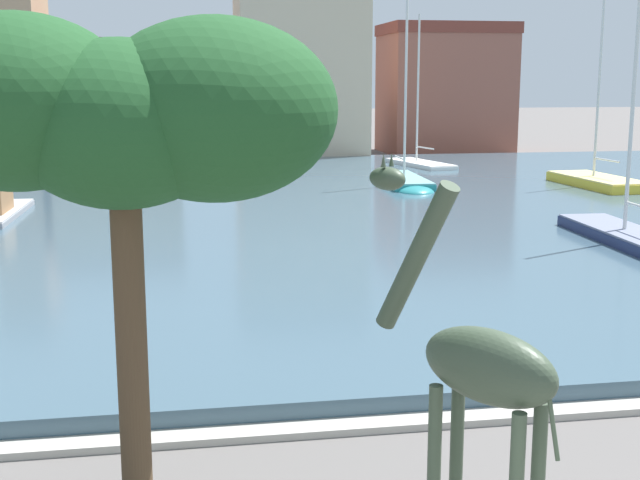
# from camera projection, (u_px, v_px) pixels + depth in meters

# --- Properties ---
(harbor_water) EXTENTS (87.17, 42.67, 0.40)m
(harbor_water) POSITION_uv_depth(u_px,v_px,m) (238.00, 210.00, 33.98)
(harbor_water) COLOR #3D5666
(harbor_water) RESTS_ON ground
(quay_edge_coping) EXTENTS (87.17, 0.50, 0.12)m
(quay_edge_coping) POSITION_uv_depth(u_px,v_px,m) (344.00, 427.00, 13.11)
(quay_edge_coping) COLOR #ADA89E
(quay_edge_coping) RESTS_ON ground
(giraffe_statue) EXTENTS (1.76, 2.35, 4.54)m
(giraffe_statue) POSITION_uv_depth(u_px,v_px,m) (478.00, 371.00, 8.95)
(giraffe_statue) COLOR #3D4C38
(giraffe_statue) RESTS_ON ground
(sailboat_white) EXTENTS (3.04, 6.74, 8.99)m
(sailboat_white) POSITION_uv_depth(u_px,v_px,m) (415.00, 165.00, 49.69)
(sailboat_white) COLOR white
(sailboat_white) RESTS_ON ground
(sailboat_teal) EXTENTS (2.21, 7.03, 9.24)m
(sailboat_teal) POSITION_uv_depth(u_px,v_px,m) (405.00, 185.00, 40.09)
(sailboat_teal) COLOR teal
(sailboat_teal) RESTS_ON ground
(sailboat_yellow) EXTENTS (2.54, 6.99, 9.17)m
(sailboat_yellow) POSITION_uv_depth(u_px,v_px,m) (591.00, 184.00, 40.34)
(sailboat_yellow) COLOR gold
(sailboat_yellow) RESTS_ON ground
(sailboat_navy) EXTENTS (1.98, 8.51, 8.77)m
(sailboat_navy) POSITION_uv_depth(u_px,v_px,m) (621.00, 239.00, 26.55)
(sailboat_navy) COLOR navy
(sailboat_navy) RESTS_ON ground
(shade_tree) EXTENTS (5.04, 2.91, 6.11)m
(shade_tree) POSITION_uv_depth(u_px,v_px,m) (127.00, 115.00, 9.79)
(shade_tree) COLOR brown
(shade_tree) RESTS_ON ground
(townhouse_corner_house) EXTENTS (8.39, 5.83, 7.93)m
(townhouse_corner_house) POSITION_uv_depth(u_px,v_px,m) (117.00, 100.00, 56.12)
(townhouse_corner_house) COLOR tan
(townhouse_corner_house) RESTS_ON ground
(townhouse_end_terrace) EXTENTS (8.59, 6.57, 11.83)m
(townhouse_end_terrace) POSITION_uv_depth(u_px,v_px,m) (300.00, 70.00, 56.87)
(townhouse_end_terrace) COLOR #C6B293
(townhouse_end_terrace) RESTS_ON ground
(townhouse_tall_gabled) EXTENTS (9.12, 6.76, 9.33)m
(townhouse_tall_gabled) POSITION_uv_depth(u_px,v_px,m) (445.00, 89.00, 62.42)
(townhouse_tall_gabled) COLOR #8E5142
(townhouse_tall_gabled) RESTS_ON ground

